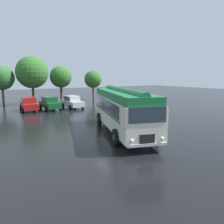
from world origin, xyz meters
TOP-DOWN VIEW (x-y plane):
  - ground_plane at (0.00, 0.00)m, footprint 120.00×120.00m
  - vintage_bus at (0.61, 0.03)m, footprint 5.53×10.34m
  - car_near_left at (-3.35, 14.93)m, footprint 2.17×4.30m
  - car_mid_left at (-0.83, 14.56)m, footprint 2.03×4.24m
  - car_mid_right at (2.12, 14.23)m, footprint 2.08×4.26m
  - tree_left_of_centre at (-5.61, 21.76)m, footprint 3.53×3.54m
  - tree_centre at (-1.44, 20.99)m, footprint 4.80×4.80m
  - tree_right_of_centre at (3.55, 22.47)m, footprint 3.63×3.63m
  - tree_far_right at (9.13, 21.93)m, footprint 3.10×3.10m

SIDE VIEW (x-z plane):
  - ground_plane at x=0.00m, z-range 0.00..0.00m
  - car_near_left at x=-3.35m, z-range 0.02..1.68m
  - car_mid_left at x=-0.83m, z-range 0.02..1.68m
  - car_mid_right at x=2.12m, z-range 0.02..1.68m
  - vintage_bus at x=0.61m, z-range 0.15..3.64m
  - tree_far_right at x=9.13m, z-range 1.08..6.34m
  - tree_left_of_centre at x=-5.61m, z-range 1.22..7.02m
  - tree_right_of_centre at x=3.55m, z-range 1.18..7.15m
  - tree_centre at x=-1.44m, z-range 1.22..8.46m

